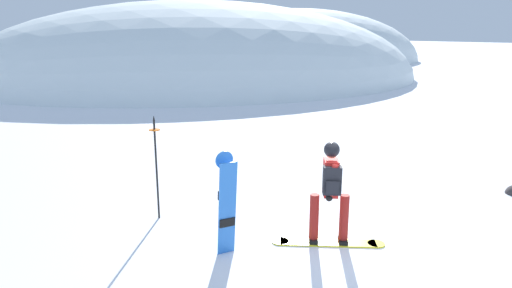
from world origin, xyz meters
TOP-DOWN VIEW (x-y plane):
  - ground_plane at (0.00, 0.00)m, footprint 300.00×300.00m
  - ridge_peak_main at (8.19, 28.71)m, footprint 34.06×30.66m
  - ridge_peak_far at (27.10, 43.83)m, footprint 30.43×27.39m
  - snowboarder_main at (-0.40, -0.00)m, footprint 1.62×1.08m
  - spare_snowboard at (-1.99, 0.44)m, footprint 0.28×0.20m
  - piste_marker_near at (-2.55, 2.34)m, footprint 0.20×0.20m

SIDE VIEW (x-z plane):
  - ground_plane at x=0.00m, z-range 0.00..0.00m
  - ridge_peak_main at x=8.19m, z-range -5.76..5.76m
  - ridge_peak_far at x=27.10m, z-range -6.33..6.33m
  - spare_snowboard at x=-1.99m, z-range 0.01..1.67m
  - snowboarder_main at x=-0.40m, z-range 0.06..1.78m
  - piste_marker_near at x=-2.55m, z-range 0.14..2.08m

